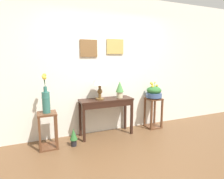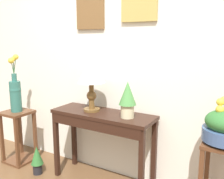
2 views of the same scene
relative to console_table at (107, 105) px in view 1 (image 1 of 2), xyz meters
name	(u,v)px [view 1 (image 1 of 2)]	position (x,y,z in m)	size (l,w,h in m)	color
ground_plane	(147,168)	(0.13, -1.30, -0.64)	(12.00, 12.00, 0.01)	brown
back_wall_with_art	(107,66)	(0.12, 0.29, 0.77)	(9.00, 0.13, 2.80)	silver
console_table	(107,105)	(0.00, 0.00, 0.00)	(1.06, 0.36, 0.76)	black
table_lamp	(100,80)	(-0.13, 0.02, 0.51)	(0.28, 0.28, 0.54)	brown
potted_plant_on_console	(120,89)	(0.29, 0.00, 0.31)	(0.16, 0.16, 0.34)	beige
pedestal_stand_left	(48,130)	(-1.13, -0.11, -0.31)	(0.32, 0.32, 0.64)	#56331E
flower_vase_tall_left	(46,99)	(-1.13, -0.11, 0.25)	(0.14, 0.14, 0.67)	#2D665B
pedestal_stand_right	(153,113)	(1.13, 0.03, -0.29)	(0.32, 0.32, 0.68)	#56331E
planter_bowl_wide_right	(154,92)	(1.13, 0.03, 0.18)	(0.35, 0.35, 0.36)	#3D5684
potted_plant_floor	(74,136)	(-0.71, -0.22, -0.45)	(0.13, 0.13, 0.33)	black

